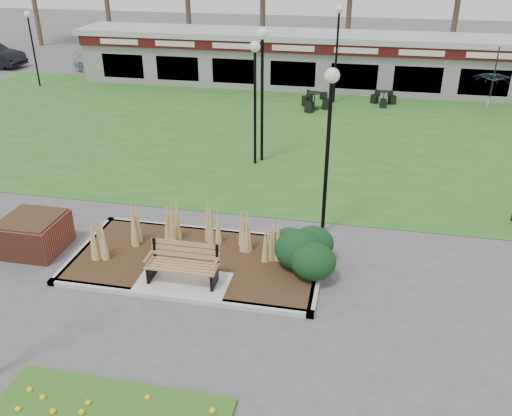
% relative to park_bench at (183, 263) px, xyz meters
% --- Properties ---
extents(ground, '(100.00, 100.00, 0.00)m').
position_rel_park_bench_xyz_m(ground, '(0.00, -0.25, -0.59)').
color(ground, '#515154').
rests_on(ground, ground).
extents(lawn, '(34.00, 16.00, 0.02)m').
position_rel_park_bench_xyz_m(lawn, '(0.00, 11.75, -0.58)').
color(lawn, '#27641F').
rests_on(lawn, ground).
extents(planting_bed, '(6.75, 3.40, 1.27)m').
position_rel_park_bench_xyz_m(planting_bed, '(1.27, 1.10, -0.22)').
color(planting_bed, '#311F13').
rests_on(planting_bed, ground).
extents(park_bench, '(1.70, 0.66, 0.93)m').
position_rel_park_bench_xyz_m(park_bench, '(0.00, 0.00, 0.00)').
color(park_bench, '#A46E4A').
rests_on(park_bench, ground).
extents(brick_planter, '(1.50, 1.50, 0.95)m').
position_rel_park_bench_xyz_m(brick_planter, '(-4.40, 0.75, -0.11)').
color(brick_planter, brown).
rests_on(brick_planter, ground).
extents(food_pavilion, '(24.60, 3.40, 2.90)m').
position_rel_park_bench_xyz_m(food_pavilion, '(0.00, 19.71, 0.89)').
color(food_pavilion, gray).
rests_on(food_pavilion, ground).
extents(lamp_post_near_left, '(0.38, 0.38, 4.62)m').
position_rel_park_bench_xyz_m(lamp_post_near_left, '(3.02, 3.22, 2.78)').
color(lamp_post_near_left, black).
rests_on(lamp_post_near_left, ground).
extents(lamp_post_mid_left, '(0.36, 0.36, 4.38)m').
position_rel_park_bench_xyz_m(lamp_post_mid_left, '(0.10, 7.91, 2.61)').
color(lamp_post_mid_left, black).
rests_on(lamp_post_mid_left, ground).
extents(lamp_post_mid_right, '(0.40, 0.40, 4.77)m').
position_rel_park_bench_xyz_m(lamp_post_mid_right, '(0.28, 8.31, 2.89)').
color(lamp_post_mid_right, black).
rests_on(lamp_post_mid_right, ground).
extents(lamp_post_far_right, '(0.39, 0.39, 4.66)m').
position_rel_park_bench_xyz_m(lamp_post_far_right, '(2.31, 16.75, 2.81)').
color(lamp_post_far_right, black).
rests_on(lamp_post_far_right, ground).
extents(lamp_post_far_left, '(0.33, 0.33, 3.99)m').
position_rel_park_bench_xyz_m(lamp_post_far_left, '(-14.00, 16.75, 2.32)').
color(lamp_post_far_left, black).
rests_on(lamp_post_far_left, ground).
extents(bistro_set_b, '(1.46, 1.48, 0.81)m').
position_rel_park_bench_xyz_m(bistro_set_b, '(1.48, 15.34, -0.30)').
color(bistro_set_b, black).
rests_on(bistro_set_b, ground).
extents(bistro_set_d, '(1.28, 1.11, 0.68)m').
position_rel_park_bench_xyz_m(bistro_set_d, '(4.76, 16.75, -0.34)').
color(bistro_set_d, black).
rests_on(bistro_set_d, ground).
extents(patio_umbrella, '(1.92, 1.95, 2.20)m').
position_rel_park_bench_xyz_m(patio_umbrella, '(9.34, 15.23, 0.78)').
color(patio_umbrella, black).
rests_on(patio_umbrella, ground).
extents(car_silver, '(4.70, 2.85, 1.49)m').
position_rel_park_bench_xyz_m(car_silver, '(-11.74, 20.75, 0.16)').
color(car_silver, '#BBBCC0').
rests_on(car_silver, ground).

